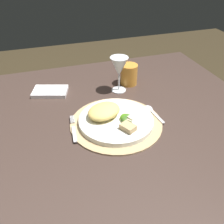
% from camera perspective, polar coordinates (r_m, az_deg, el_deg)
% --- Properties ---
extents(dining_table, '(1.33, 1.05, 0.75)m').
position_cam_1_polar(dining_table, '(1.02, -2.93, -7.49)').
color(dining_table, '#3D2E28').
rests_on(dining_table, ground).
extents(placemat, '(0.34, 0.34, 0.01)m').
position_cam_1_polar(placemat, '(0.92, 0.96, -2.56)').
color(placemat, tan).
rests_on(placemat, dining_table).
extents(dinner_plate, '(0.28, 0.28, 0.02)m').
position_cam_1_polar(dinner_plate, '(0.91, 0.96, -1.95)').
color(dinner_plate, silver).
rests_on(dinner_plate, placemat).
extents(pasta_serving, '(0.16, 0.15, 0.04)m').
position_cam_1_polar(pasta_serving, '(0.91, -1.87, 0.21)').
color(pasta_serving, '#EBC766').
rests_on(pasta_serving, dinner_plate).
extents(salad_greens, '(0.06, 0.07, 0.03)m').
position_cam_1_polar(salad_greens, '(0.89, 3.36, -1.40)').
color(salad_greens, '#437B16').
rests_on(salad_greens, dinner_plate).
extents(bread_piece, '(0.06, 0.06, 0.02)m').
position_cam_1_polar(bread_piece, '(0.85, 3.72, -3.54)').
color(bread_piece, tan).
rests_on(bread_piece, dinner_plate).
extents(fork, '(0.03, 0.15, 0.00)m').
position_cam_1_polar(fork, '(0.89, -8.84, -4.03)').
color(fork, silver).
rests_on(fork, placemat).
extents(spoon, '(0.03, 0.13, 0.01)m').
position_cam_1_polar(spoon, '(0.99, 9.15, 0.26)').
color(spoon, silver).
rests_on(spoon, placemat).
extents(napkin, '(0.17, 0.14, 0.02)m').
position_cam_1_polar(napkin, '(1.14, -14.09, 4.61)').
color(napkin, white).
rests_on(napkin, dining_table).
extents(wine_glass, '(0.08, 0.08, 0.16)m').
position_cam_1_polar(wine_glass, '(1.08, 1.65, 10.20)').
color(wine_glass, silver).
rests_on(wine_glass, dining_table).
extents(amber_tumbler, '(0.08, 0.08, 0.10)m').
position_cam_1_polar(amber_tumbler, '(1.17, 3.92, 8.63)').
color(amber_tumbler, orange).
rests_on(amber_tumbler, dining_table).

